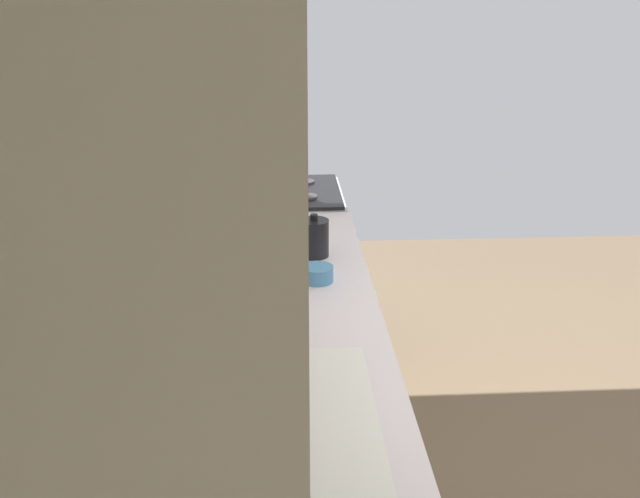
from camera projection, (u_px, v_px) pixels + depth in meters
wall_back at (155, 196)px, 1.93m from camera, size 4.37×0.12×2.82m
upper_cabinets at (210, 15)px, 1.41m from camera, size 2.25×0.31×0.68m
oven_range at (286, 268)px, 3.88m from camera, size 0.68×0.64×1.09m
microwave at (285, 481)px, 1.33m from camera, size 0.52×0.37×0.29m
bowl at (317, 273)px, 2.60m from camera, size 0.12×0.12×0.06m
kettle at (314, 238)px, 2.83m from camera, size 0.17×0.12×0.18m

